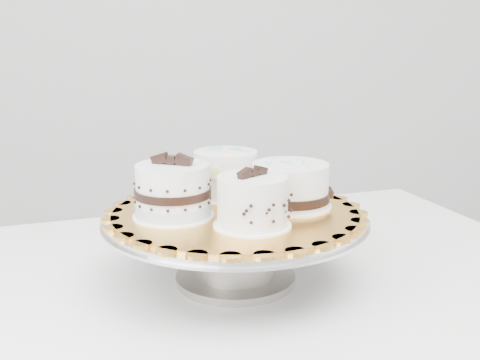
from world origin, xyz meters
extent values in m
cube|color=white|center=(-0.06, 0.28, 0.73)|extent=(1.28, 0.94, 0.04)
cube|color=white|center=(0.44, 0.69, 0.36)|extent=(0.06, 0.06, 0.71)
cylinder|color=gray|center=(-0.04, 0.26, 0.76)|extent=(0.19, 0.19, 0.01)
cylinder|color=gray|center=(-0.04, 0.26, 0.80)|extent=(0.12, 0.12, 0.10)
cylinder|color=silver|center=(-0.04, 0.26, 0.86)|extent=(0.40, 0.40, 0.01)
cylinder|color=silver|center=(-0.04, 0.26, 0.85)|extent=(0.41, 0.41, 0.00)
cylinder|color=orange|center=(-0.04, 0.26, 0.86)|extent=(0.50, 0.50, 0.01)
cylinder|color=white|center=(-0.03, 0.18, 0.87)|extent=(0.11, 0.11, 0.00)
cylinder|color=white|center=(-0.03, 0.18, 0.90)|extent=(0.14, 0.14, 0.07)
cylinder|color=white|center=(-0.13, 0.25, 0.87)|extent=(0.12, 0.12, 0.00)
cylinder|color=white|center=(-0.13, 0.25, 0.91)|extent=(0.15, 0.15, 0.08)
cylinder|color=silver|center=(-0.13, 0.25, 0.88)|extent=(0.11, 0.11, 0.02)
cylinder|color=black|center=(-0.13, 0.25, 0.90)|extent=(0.11, 0.11, 0.01)
cylinder|color=white|center=(-0.04, 0.34, 0.87)|extent=(0.12, 0.12, 0.00)
cylinder|color=white|center=(-0.04, 0.34, 0.91)|extent=(0.13, 0.13, 0.07)
cylinder|color=white|center=(0.05, 0.27, 0.87)|extent=(0.13, 0.13, 0.00)
cylinder|color=white|center=(0.05, 0.27, 0.90)|extent=(0.12, 0.12, 0.07)
cylinder|color=black|center=(0.05, 0.27, 0.88)|extent=(0.12, 0.12, 0.01)
camera|label=1|loc=(-0.21, -0.61, 1.13)|focal=45.00mm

